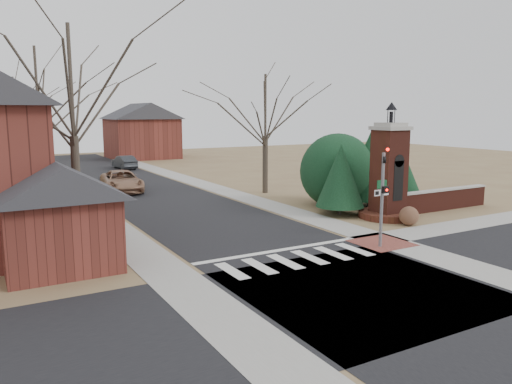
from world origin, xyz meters
TOP-DOWN VIEW (x-y plane):
  - ground at (0.00, 0.00)m, footprint 120.00×120.00m
  - main_street at (0.00, 22.00)m, footprint 8.00×70.00m
  - cross_street at (0.00, -3.00)m, footprint 120.00×8.00m
  - crosswalk_zone at (0.00, 0.80)m, footprint 8.00×2.20m
  - stop_bar at (0.00, 2.30)m, footprint 8.00×0.35m
  - sidewalk_right_main at (5.20, 22.00)m, footprint 2.00×60.00m
  - sidewalk_left at (-5.20, 22.00)m, footprint 2.00×60.00m
  - curb_apron at (4.80, 1.00)m, footprint 2.40×2.40m
  - traffic_signal_pole at (4.30, 0.57)m, footprint 0.28×0.41m
  - sign_post at (5.59, 1.99)m, footprint 0.90×0.07m
  - brick_gate_monument at (9.00, 4.99)m, footprint 3.20×3.20m
  - brick_garden_wall at (13.50, 5.00)m, footprint 7.50×0.50m
  - garage_left at (-8.52, 4.49)m, footprint 4.80×4.80m
  - house_distant_right at (7.99, 47.99)m, footprint 8.80×8.80m
  - evergreen_near at (7.20, 7.00)m, footprint 2.80×2.80m
  - evergreen_mid at (10.50, 8.20)m, footprint 3.40×3.40m
  - evergreen_far at (12.50, 7.20)m, footprint 2.40×2.40m
  - evergreen_mass at (9.00, 9.50)m, footprint 4.80×4.80m
  - bare_tree_0 at (-7.00, 9.00)m, footprint 8.05×8.05m
  - bare_tree_1 at (-7.00, 22.00)m, footprint 8.40×8.40m
  - bare_tree_2 at (-7.50, 35.00)m, footprint 7.35×7.35m
  - bare_tree_3 at (7.50, 16.00)m, footprint 7.00×7.00m
  - pickup_truck at (-1.60, 21.75)m, footprint 3.20×5.93m
  - distant_car at (2.60, 36.63)m, footprint 1.76×4.34m
  - dry_shrub_left at (8.60, 3.00)m, footprint 1.02×1.02m
  - dry_shrub_right at (9.30, 4.60)m, footprint 0.71×0.71m

SIDE VIEW (x-z plane):
  - ground at x=0.00m, z-range 0.00..0.00m
  - main_street at x=0.00m, z-range 0.00..0.01m
  - cross_street at x=0.00m, z-range 0.00..0.01m
  - crosswalk_zone at x=0.00m, z-range 0.00..0.02m
  - stop_bar at x=0.00m, z-range 0.00..0.02m
  - sidewalk_right_main at x=5.20m, z-range 0.00..0.02m
  - sidewalk_left at x=-5.20m, z-range 0.00..0.02m
  - curb_apron at x=4.80m, z-range 0.00..0.02m
  - dry_shrub_right at x=9.30m, z-range 0.00..0.71m
  - dry_shrub_left at x=8.60m, z-range 0.00..1.02m
  - brick_garden_wall at x=13.50m, z-range 0.01..1.31m
  - distant_car at x=2.60m, z-range 0.00..1.40m
  - pickup_truck at x=-1.60m, z-range 0.00..1.58m
  - evergreen_far at x=12.50m, z-range 0.25..3.55m
  - sign_post at x=5.59m, z-range 0.57..3.32m
  - brick_gate_monument at x=9.00m, z-range -1.07..5.40m
  - garage_left at x=-8.52m, z-range 0.09..4.38m
  - evergreen_near at x=7.20m, z-range 0.25..4.35m
  - evergreen_mass at x=9.00m, z-range 0.00..4.80m
  - traffic_signal_pole at x=4.30m, z-range 0.34..4.84m
  - evergreen_mid at x=10.50m, z-range 0.25..4.95m
  - house_distant_right at x=7.99m, z-range 0.00..7.30m
  - bare_tree_3 at x=7.50m, z-range 1.84..11.54m
  - bare_tree_2 at x=-7.50m, z-range 1.93..12.12m
  - bare_tree_0 at x=-7.00m, z-range 2.12..13.27m
  - bare_tree_1 at x=-7.00m, z-range 2.21..13.85m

